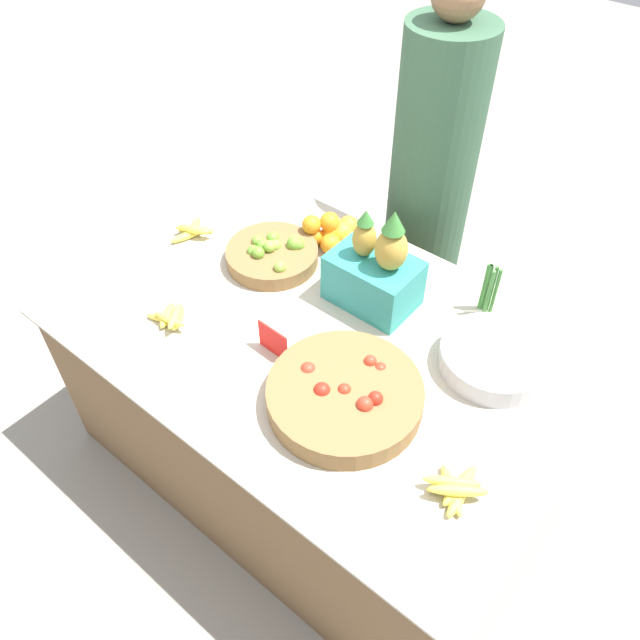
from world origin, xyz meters
TOP-DOWN VIEW (x-y plane):
  - ground_plane at (0.00, 0.00)m, footprint 12.00×12.00m
  - market_table at (0.00, 0.00)m, footprint 1.73×1.15m
  - lime_bowl at (-0.36, 0.17)m, footprint 0.34×0.34m
  - tomato_basket at (0.24, -0.19)m, footprint 0.46×0.46m
  - orange_pile at (-0.26, 0.40)m, footprint 0.16×0.21m
  - metal_bowl at (0.51, 0.22)m, footprint 0.34×0.34m
  - price_sign at (-0.05, -0.17)m, footprint 0.12×0.01m
  - produce_crate at (0.05, 0.23)m, footprint 0.29×0.20m
  - veg_bundle at (0.37, 0.43)m, footprint 0.05×0.04m
  - banana_bunch_front_center at (0.65, -0.24)m, footprint 0.17×0.17m
  - banana_bunch_front_right at (-0.41, -0.28)m, footprint 0.16×0.13m
  - banana_bunch_middle_left at (-0.71, 0.09)m, footprint 0.15×0.19m
  - vendor_person at (-0.14, 0.90)m, footprint 0.34×0.34m

SIDE VIEW (x-z plane):
  - ground_plane at x=0.00m, z-range 0.00..0.00m
  - market_table at x=0.00m, z-range 0.00..0.73m
  - vendor_person at x=-0.14m, z-range -0.06..1.56m
  - banana_bunch_middle_left at x=-0.71m, z-range 0.73..0.78m
  - banana_bunch_front_right at x=-0.41m, z-range 0.73..0.78m
  - banana_bunch_front_center at x=0.65m, z-range 0.73..0.78m
  - lime_bowl at x=-0.36m, z-range 0.72..0.82m
  - metal_bowl at x=0.51m, z-range 0.73..0.81m
  - tomato_basket at x=0.24m, z-range 0.72..0.82m
  - orange_pile at x=-0.26m, z-range 0.72..0.84m
  - price_sign at x=-0.05m, z-range 0.73..0.84m
  - veg_bundle at x=0.37m, z-range 0.73..0.92m
  - produce_crate at x=0.05m, z-range 0.66..1.06m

